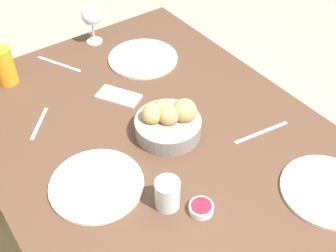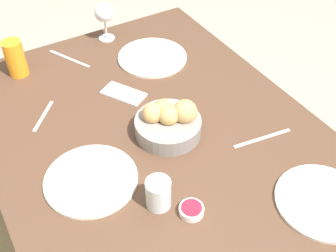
% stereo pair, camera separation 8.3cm
% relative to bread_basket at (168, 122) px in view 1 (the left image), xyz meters
% --- Properties ---
extents(dining_table, '(1.48, 0.99, 0.72)m').
position_rel_bread_basket_xyz_m(dining_table, '(-0.06, 0.04, -0.13)').
color(dining_table, '#4C3323').
rests_on(dining_table, ground_plane).
extents(bread_basket, '(0.21, 0.21, 0.12)m').
position_rel_bread_basket_xyz_m(bread_basket, '(0.00, 0.00, 0.00)').
color(bread_basket, gray).
rests_on(bread_basket, dining_table).
extents(plate_near_left, '(0.26, 0.26, 0.01)m').
position_rel_bread_basket_xyz_m(plate_near_left, '(-0.45, -0.22, -0.04)').
color(plate_near_left, silver).
rests_on(plate_near_left, dining_table).
extents(plate_near_right, '(0.27, 0.27, 0.01)m').
position_rel_bread_basket_xyz_m(plate_near_right, '(0.38, -0.15, -0.04)').
color(plate_near_right, silver).
rests_on(plate_near_right, dining_table).
extents(plate_far_center, '(0.26, 0.26, 0.01)m').
position_rel_bread_basket_xyz_m(plate_far_center, '(-0.06, 0.29, -0.04)').
color(plate_far_center, silver).
rests_on(plate_far_center, dining_table).
extents(juice_glass, '(0.07, 0.07, 0.14)m').
position_rel_bread_basket_xyz_m(juice_glass, '(0.55, 0.32, 0.02)').
color(juice_glass, orange).
rests_on(juice_glass, dining_table).
extents(water_tumbler, '(0.07, 0.07, 0.09)m').
position_rel_bread_basket_xyz_m(water_tumbler, '(-0.22, 0.16, 0.00)').
color(water_tumbler, silver).
rests_on(water_tumbler, dining_table).
extents(wine_glass, '(0.08, 0.08, 0.16)m').
position_rel_bread_basket_xyz_m(wine_glass, '(0.60, -0.06, 0.07)').
color(wine_glass, silver).
rests_on(wine_glass, dining_table).
extents(jam_bowl_berry, '(0.07, 0.07, 0.02)m').
position_rel_bread_basket_xyz_m(jam_bowl_berry, '(-0.29, 0.10, -0.03)').
color(jam_bowl_berry, white).
rests_on(jam_bowl_berry, dining_table).
extents(fork_silver, '(0.18, 0.10, 0.00)m').
position_rel_bread_basket_xyz_m(fork_silver, '(0.54, 0.12, -0.04)').
color(fork_silver, '#B7B7BC').
rests_on(fork_silver, dining_table).
extents(knife_silver, '(0.04, 0.20, 0.00)m').
position_rel_bread_basket_xyz_m(knife_silver, '(-0.17, -0.24, -0.04)').
color(knife_silver, '#B7B7BC').
rests_on(knife_silver, dining_table).
extents(spoon_coffee, '(0.12, 0.11, 0.00)m').
position_rel_bread_basket_xyz_m(spoon_coffee, '(0.27, 0.32, -0.04)').
color(spoon_coffee, '#B7B7BC').
rests_on(spoon_coffee, dining_table).
extents(cell_phone, '(0.17, 0.14, 0.01)m').
position_rel_bread_basket_xyz_m(cell_phone, '(0.24, 0.04, -0.04)').
color(cell_phone, silver).
rests_on(cell_phone, dining_table).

